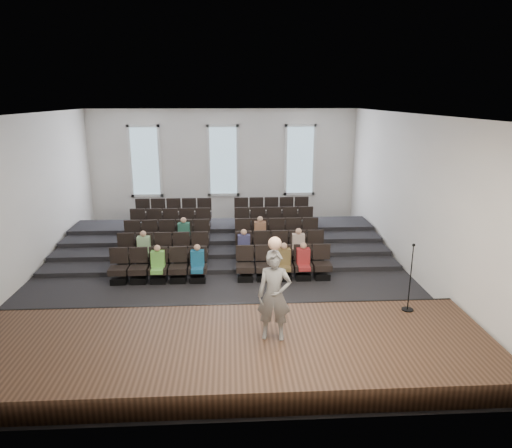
{
  "coord_description": "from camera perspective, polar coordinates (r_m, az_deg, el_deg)",
  "views": [
    {
      "loc": [
        0.32,
        -13.75,
        5.48
      ],
      "look_at": [
        1.12,
        0.5,
        1.5
      ],
      "focal_mm": 32.0,
      "sensor_mm": 36.0,
      "label": 1
    }
  ],
  "objects": [
    {
      "name": "speaker",
      "position": [
        9.66,
        2.29,
        -8.92
      ],
      "size": [
        0.78,
        0.57,
        1.95
      ],
      "primitive_type": "imported",
      "rotation": [
        0.0,
        0.0,
        -0.15
      ],
      "color": "slate",
      "rests_on": "stage"
    },
    {
      "name": "wall_left",
      "position": [
        15.44,
        -27.44,
        2.67
      ],
      "size": [
        0.04,
        14.0,
        5.0
      ],
      "primitive_type": "cube",
      "color": "white",
      "rests_on": "ground"
    },
    {
      "name": "audience",
      "position": [
        14.74,
        -3.22,
        -2.98
      ],
      "size": [
        5.45,
        2.64,
        1.1
      ],
      "color": "#6EC04D",
      "rests_on": "seating_rows"
    },
    {
      "name": "mic_stand",
      "position": [
        11.64,
        18.6,
        -7.91
      ],
      "size": [
        0.28,
        0.28,
        1.69
      ],
      "color": "black",
      "rests_on": "stage"
    },
    {
      "name": "ground",
      "position": [
        14.81,
        -4.26,
        -6.19
      ],
      "size": [
        14.0,
        14.0,
        0.0
      ],
      "primitive_type": "plane",
      "color": "black",
      "rests_on": "ground"
    },
    {
      "name": "risers",
      "position": [
        17.73,
        -4.12,
        -1.8
      ],
      "size": [
        11.8,
        4.8,
        0.6
      ],
      "color": "black",
      "rests_on": "ground"
    },
    {
      "name": "wall_back",
      "position": [
        20.99,
        -4.1,
        7.37
      ],
      "size": [
        12.0,
        0.04,
        5.0
      ],
      "primitive_type": "cube",
      "color": "white",
      "rests_on": "ground"
    },
    {
      "name": "stage_lip",
      "position": [
        11.67,
        -4.54,
        -11.12
      ],
      "size": [
        11.8,
        0.06,
        0.52
      ],
      "primitive_type": "cube",
      "color": "black",
      "rests_on": "ground"
    },
    {
      "name": "ceiling",
      "position": [
        13.76,
        -4.69,
        13.57
      ],
      "size": [
        12.0,
        14.0,
        0.02
      ],
      "primitive_type": "cube",
      "color": "white",
      "rests_on": "ground"
    },
    {
      "name": "stage",
      "position": [
        10.12,
        -4.75,
        -15.62
      ],
      "size": [
        11.8,
        3.6,
        0.5
      ],
      "primitive_type": "cube",
      "color": "#4C3120",
      "rests_on": "ground"
    },
    {
      "name": "wall_right",
      "position": [
        15.18,
        18.93,
        3.41
      ],
      "size": [
        0.04,
        14.0,
        5.0
      ],
      "primitive_type": "cube",
      "color": "white",
      "rests_on": "ground"
    },
    {
      "name": "wall_front",
      "position": [
        7.37,
        -5.5,
        -8.36
      ],
      "size": [
        12.0,
        0.04,
        5.0
      ],
      "primitive_type": "cube",
      "color": "white",
      "rests_on": "ground"
    },
    {
      "name": "windows",
      "position": [
        20.89,
        -4.12,
        7.89
      ],
      "size": [
        8.44,
        0.1,
        3.24
      ],
      "color": "white",
      "rests_on": "wall_back"
    },
    {
      "name": "seating_rows",
      "position": [
        16.03,
        -4.23,
        -1.89
      ],
      "size": [
        6.8,
        4.7,
        1.67
      ],
      "color": "black",
      "rests_on": "ground"
    }
  ]
}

